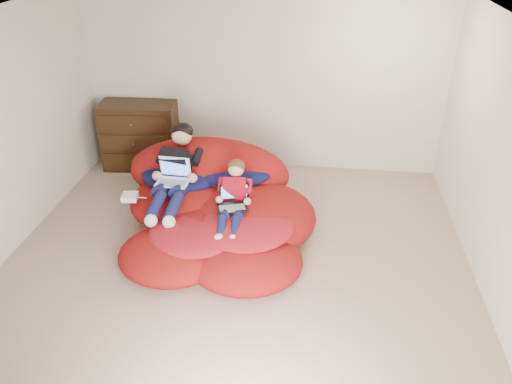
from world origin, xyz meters
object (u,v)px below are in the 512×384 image
object	(u,v)px
dresser	(140,136)
older_boy	(176,167)
beanbag_pile	(215,207)
laptop_white	(174,175)
laptop_black	(233,201)
younger_boy	(234,195)

from	to	relation	value
dresser	older_boy	world-z (taller)	older_boy
beanbag_pile	laptop_white	world-z (taller)	beanbag_pile
dresser	laptop_white	distance (m)	1.74
dresser	older_boy	xyz separation A→B (m)	(0.92, -1.35, 0.21)
laptop_white	laptop_black	bearing A→B (deg)	-23.26
beanbag_pile	dresser	bearing A→B (deg)	133.29
dresser	beanbag_pile	xyz separation A→B (m)	(1.40, -1.49, -0.21)
beanbag_pile	laptop_white	size ratio (longest dim) A/B	6.36
beanbag_pile	laptop_black	distance (m)	0.50
older_boy	laptop_white	bearing A→B (deg)	-90.00
older_boy	laptop_white	size ratio (longest dim) A/B	3.40
beanbag_pile	older_boy	world-z (taller)	older_boy
beanbag_pile	laptop_white	bearing A→B (deg)	178.16
laptop_white	laptop_black	size ratio (longest dim) A/B	1.00
beanbag_pile	older_boy	distance (m)	0.65
older_boy	laptop_white	world-z (taller)	older_boy
laptop_black	beanbag_pile	bearing A→B (deg)	131.68
younger_boy	laptop_white	world-z (taller)	younger_boy
dresser	laptop_white	xyz separation A→B (m)	(0.92, -1.47, 0.17)
younger_boy	older_boy	bearing A→B (deg)	151.15
laptop_black	older_boy	bearing A→B (deg)	149.46
younger_boy	laptop_black	size ratio (longest dim) A/B	2.25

